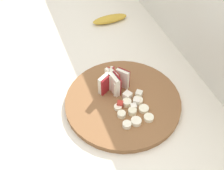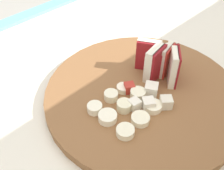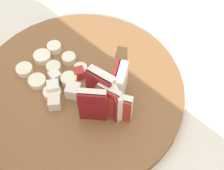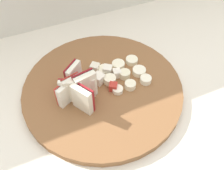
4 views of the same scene
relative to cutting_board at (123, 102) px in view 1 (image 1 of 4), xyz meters
name	(u,v)px [view 1 (image 1 of 4)]	position (x,y,z in m)	size (l,w,h in m)	color
tile_backsplash	(204,142)	(0.08, 0.30, -0.27)	(2.40, 0.04, 1.29)	silver
cutting_board	(123,102)	(0.00, 0.00, 0.00)	(0.35, 0.35, 0.02)	brown
apple_wedge_fan	(114,81)	(-0.06, -0.01, 0.04)	(0.09, 0.10, 0.07)	maroon
apple_dice_pile	(132,99)	(0.01, 0.02, 0.02)	(0.07, 0.09, 0.02)	#B22D23
banana_slice_rows	(133,112)	(0.06, 0.01, 0.02)	(0.10, 0.09, 0.02)	white
banana_peel	(110,19)	(-0.41, 0.11, 0.00)	(0.14, 0.05, 0.02)	gold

